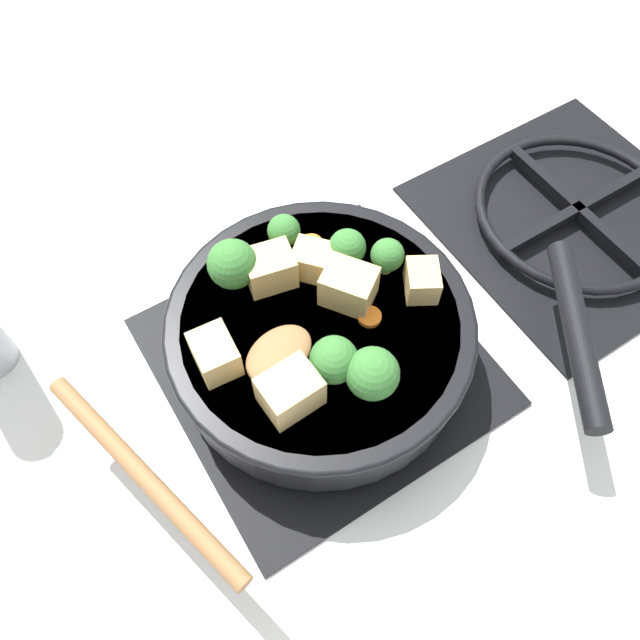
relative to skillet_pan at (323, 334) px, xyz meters
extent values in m
plane|color=silver|center=(0.00, 0.00, -0.06)|extent=(2.40, 2.40, 0.00)
cube|color=black|center=(0.00, 0.00, -0.06)|extent=(0.31, 0.31, 0.01)
torus|color=black|center=(0.00, 0.00, -0.04)|extent=(0.24, 0.24, 0.01)
cube|color=black|center=(0.00, 0.00, -0.04)|extent=(0.01, 0.23, 0.01)
cube|color=black|center=(0.00, 0.00, -0.04)|extent=(0.23, 0.01, 0.01)
cube|color=black|center=(0.00, 0.36, -0.06)|extent=(0.31, 0.31, 0.01)
torus|color=black|center=(0.00, 0.36, -0.04)|extent=(0.24, 0.24, 0.01)
cube|color=black|center=(0.00, 0.36, -0.04)|extent=(0.01, 0.23, 0.01)
cube|color=black|center=(0.00, 0.36, -0.04)|extent=(0.23, 0.01, 0.01)
cylinder|color=black|center=(0.00, 0.00, 0.00)|extent=(0.29, 0.29, 0.06)
cylinder|color=brown|center=(0.00, 0.00, 0.00)|extent=(0.26, 0.26, 0.05)
torus|color=black|center=(0.00, 0.00, 0.02)|extent=(0.30, 0.30, 0.01)
cylinder|color=black|center=(0.13, 0.20, 0.01)|extent=(0.18, 0.13, 0.02)
ellipsoid|color=olive|center=(0.01, -0.05, 0.03)|extent=(0.06, 0.08, 0.01)
cylinder|color=olive|center=(0.05, -0.20, 0.03)|extent=(0.23, 0.08, 0.02)
cube|color=#DBB770|center=(-0.01, 0.03, 0.05)|extent=(0.06, 0.06, 0.04)
cube|color=#DBB770|center=(0.05, -0.07, 0.05)|extent=(0.04, 0.05, 0.04)
cube|color=#DBB770|center=(-0.01, -0.10, 0.04)|extent=(0.05, 0.04, 0.03)
cube|color=#DBB770|center=(0.02, 0.10, 0.04)|extent=(0.05, 0.04, 0.03)
cube|color=#DBB770|center=(-0.05, 0.02, 0.04)|extent=(0.05, 0.05, 0.03)
cube|color=#DBB770|center=(-0.07, -0.02, 0.04)|extent=(0.05, 0.05, 0.04)
cylinder|color=#709956|center=(-0.08, -0.05, 0.03)|extent=(0.01, 0.01, 0.01)
sphere|color=#387533|center=(-0.08, -0.05, 0.06)|extent=(0.05, 0.05, 0.05)
cylinder|color=#709956|center=(-0.02, 0.08, 0.03)|extent=(0.01, 0.01, 0.01)
sphere|color=#387533|center=(-0.02, 0.08, 0.05)|extent=(0.03, 0.03, 0.03)
cylinder|color=#709956|center=(-0.04, 0.05, 0.03)|extent=(0.01, 0.01, 0.01)
sphere|color=#387533|center=(-0.04, 0.05, 0.05)|extent=(0.04, 0.04, 0.04)
cylinder|color=#709956|center=(0.08, 0.00, 0.03)|extent=(0.01, 0.01, 0.01)
sphere|color=#387533|center=(0.08, 0.00, 0.06)|extent=(0.05, 0.05, 0.05)
cylinder|color=#709956|center=(0.05, -0.02, 0.03)|extent=(0.01, 0.01, 0.01)
sphere|color=#387533|center=(0.05, -0.02, 0.05)|extent=(0.04, 0.04, 0.04)
cylinder|color=#709956|center=(-0.09, 0.01, 0.03)|extent=(0.01, 0.01, 0.01)
sphere|color=#387533|center=(-0.09, 0.01, 0.05)|extent=(0.03, 0.03, 0.03)
cylinder|color=orange|center=(-0.08, 0.04, 0.03)|extent=(0.02, 0.02, 0.01)
cylinder|color=orange|center=(0.02, 0.04, 0.03)|extent=(0.02, 0.02, 0.01)
camera|label=1|loc=(0.25, -0.16, 0.53)|focal=35.00mm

